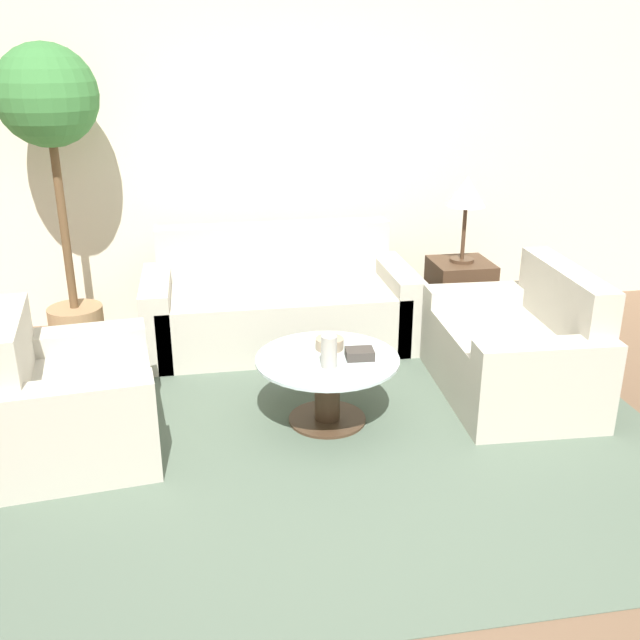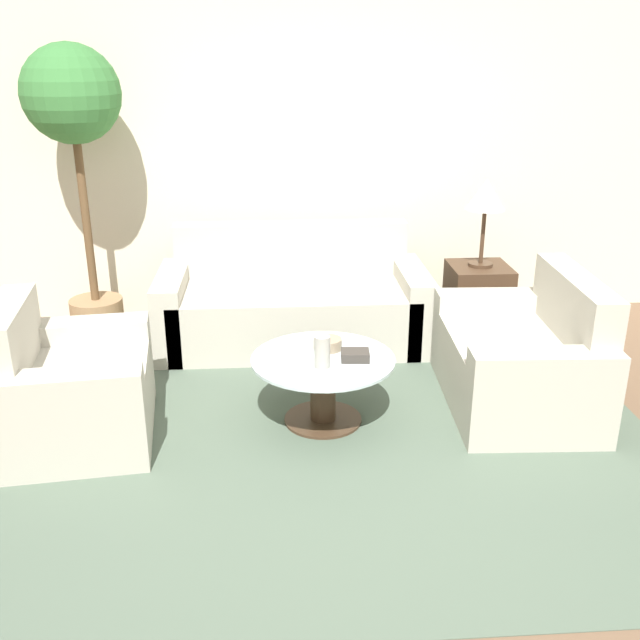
{
  "view_description": "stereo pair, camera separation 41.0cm",
  "coord_description": "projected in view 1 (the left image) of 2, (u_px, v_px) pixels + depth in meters",
  "views": [
    {
      "loc": [
        -0.74,
        -2.96,
        2.08
      ],
      "look_at": [
        -0.06,
        0.98,
        0.55
      ],
      "focal_mm": 40.0,
      "sensor_mm": 36.0,
      "label": 1
    },
    {
      "loc": [
        -0.34,
        -3.01,
        2.08
      ],
      "look_at": [
        -0.06,
        0.98,
        0.55
      ],
      "focal_mm": 40.0,
      "sensor_mm": 36.0,
      "label": 2
    }
  ],
  "objects": [
    {
      "name": "bowl",
      "position": [
        330.0,
        343.0,
        4.22
      ],
      "size": [
        0.17,
        0.17,
        0.07
      ],
      "color": "gray",
      "rests_on": "coffee_table"
    },
    {
      "name": "loveseat",
      "position": [
        520.0,
        353.0,
        4.5
      ],
      "size": [
        0.87,
        1.24,
        0.83
      ],
      "rotation": [
        0.0,
        0.0,
        -1.61
      ],
      "color": "#B2AD9E",
      "rests_on": "ground_plane"
    },
    {
      "name": "side_table",
      "position": [
        459.0,
        297.0,
        5.5
      ],
      "size": [
        0.44,
        0.44,
        0.57
      ],
      "color": "#422D1E",
      "rests_on": "ground_plane"
    },
    {
      "name": "vase",
      "position": [
        329.0,
        351.0,
        3.96
      ],
      "size": [
        0.09,
        0.09,
        0.18
      ],
      "color": "#9E998E",
      "rests_on": "coffee_table"
    },
    {
      "name": "table_lamp",
      "position": [
        467.0,
        195.0,
        5.21
      ],
      "size": [
        0.29,
        0.29,
        0.64
      ],
      "color": "#422D1E",
      "rests_on": "side_table"
    },
    {
      "name": "potted_plant",
      "position": [
        51.0,
        131.0,
        4.77
      ],
      "size": [
        0.68,
        0.68,
        2.13
      ],
      "color": "#93704C",
      "rests_on": "ground_plane"
    },
    {
      "name": "armchair",
      "position": [
        66.0,
        404.0,
        3.85
      ],
      "size": [
        0.9,
        1.04,
        0.81
      ],
      "rotation": [
        0.0,
        0.0,
        1.68
      ],
      "color": "#B2AD9E",
      "rests_on": "ground_plane"
    },
    {
      "name": "book_stack",
      "position": [
        360.0,
        354.0,
        4.09
      ],
      "size": [
        0.17,
        0.13,
        0.05
      ],
      "rotation": [
        0.0,
        0.0,
        -0.07
      ],
      "color": "#38332D",
      "rests_on": "coffee_table"
    },
    {
      "name": "sofa_main",
      "position": [
        279.0,
        306.0,
        5.33
      ],
      "size": [
        1.97,
        0.86,
        0.85
      ],
      "color": "#B2AD9E",
      "rests_on": "ground_plane"
    },
    {
      "name": "wall_back",
      "position": [
        290.0,
        155.0,
        5.59
      ],
      "size": [
        10.0,
        0.06,
        2.6
      ],
      "color": "beige",
      "rests_on": "ground_plane"
    },
    {
      "name": "ground_plane",
      "position": [
        365.0,
        490.0,
        3.59
      ],
      "size": [
        14.0,
        14.0,
        0.0
      ],
      "primitive_type": "plane",
      "color": "brown"
    },
    {
      "name": "rug",
      "position": [
        327.0,
        420.0,
        4.25
      ],
      "size": [
        3.78,
        3.43,
        0.01
      ],
      "color": "#4C5B4C",
      "rests_on": "ground_plane"
    },
    {
      "name": "coffee_table",
      "position": [
        327.0,
        380.0,
        4.16
      ],
      "size": [
        0.84,
        0.84,
        0.41
      ],
      "color": "#422D1E",
      "rests_on": "ground_plane"
    }
  ]
}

